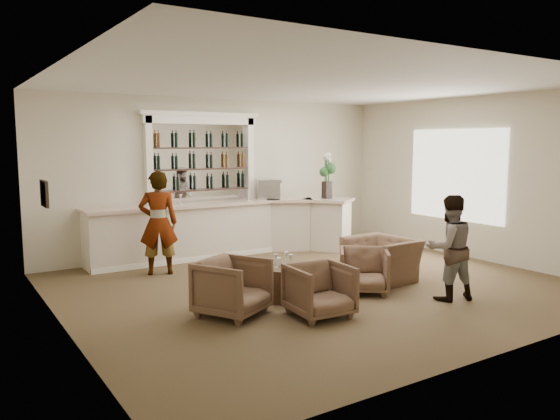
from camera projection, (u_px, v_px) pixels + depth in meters
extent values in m
plane|color=brown|center=(317.00, 286.00, 9.10)|extent=(8.00, 8.00, 0.00)
cube|color=beige|center=(222.00, 176.00, 11.82)|extent=(8.00, 0.04, 3.30)
cube|color=beige|center=(59.00, 201.00, 6.75)|extent=(0.04, 7.00, 3.30)
cube|color=beige|center=(477.00, 178.00, 11.04)|extent=(0.04, 7.00, 3.30)
cube|color=silver|center=(319.00, 84.00, 8.69)|extent=(8.00, 7.00, 0.04)
cube|color=white|center=(456.00, 175.00, 11.44)|extent=(0.05, 2.40, 1.90)
cube|color=black|center=(44.00, 194.00, 7.77)|extent=(0.04, 0.46, 0.38)
cube|color=beige|center=(46.00, 194.00, 7.78)|extent=(0.01, 0.38, 0.30)
cube|color=white|center=(186.00, 233.00, 11.13)|extent=(4.00, 0.70, 1.08)
cube|color=beige|center=(186.00, 205.00, 11.04)|extent=(4.10, 0.82, 0.06)
cube|color=white|center=(288.00, 225.00, 12.19)|extent=(1.12, 1.04, 1.08)
cube|color=beige|center=(289.00, 200.00, 12.11)|extent=(1.27, 1.19, 0.06)
cube|color=white|center=(327.00, 225.00, 12.14)|extent=(1.08, 1.14, 1.08)
cube|color=beige|center=(328.00, 200.00, 12.05)|extent=(1.24, 1.29, 0.06)
cube|color=white|center=(193.00, 259.00, 10.91)|extent=(4.00, 0.06, 0.10)
cube|color=white|center=(201.00, 163.00, 11.50)|extent=(2.15, 0.02, 1.65)
cube|color=white|center=(149.00, 189.00, 10.89)|extent=(0.14, 0.16, 2.90)
cube|color=white|center=(250.00, 184.00, 12.12)|extent=(0.14, 0.16, 2.90)
cube|color=white|center=(201.00, 120.00, 11.33)|extent=(2.52, 0.16, 0.18)
cube|color=white|center=(201.00, 114.00, 11.32)|extent=(2.64, 0.20, 0.08)
cube|color=#322019|center=(203.00, 190.00, 11.47)|extent=(2.05, 0.20, 0.03)
cube|color=#322019|center=(203.00, 169.00, 11.42)|extent=(2.05, 0.20, 0.03)
cube|color=#322019|center=(203.00, 148.00, 11.37)|extent=(2.05, 0.20, 0.03)
cylinder|color=#4E3822|center=(284.00, 283.00, 8.29)|extent=(0.67, 0.67, 0.50)
imported|color=gray|center=(158.00, 223.00, 9.79)|extent=(0.80, 0.66, 1.88)
imported|color=gray|center=(449.00, 248.00, 8.21)|extent=(0.92, 0.80, 1.60)
imported|color=brown|center=(233.00, 287.00, 7.50)|extent=(1.16, 1.17, 0.79)
imported|color=brown|center=(320.00, 290.00, 7.46)|extent=(0.83, 0.86, 0.73)
imported|color=brown|center=(364.00, 270.00, 8.66)|extent=(1.08, 1.08, 0.71)
imported|color=brown|center=(382.00, 259.00, 9.44)|extent=(1.08, 1.20, 0.73)
cube|color=#B6B6BB|center=(268.00, 189.00, 12.01)|extent=(0.60, 0.56, 0.43)
cube|color=black|center=(327.00, 190.00, 12.05)|extent=(0.17, 0.17, 0.38)
cube|color=white|center=(278.00, 262.00, 8.35)|extent=(0.08, 0.08, 0.12)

